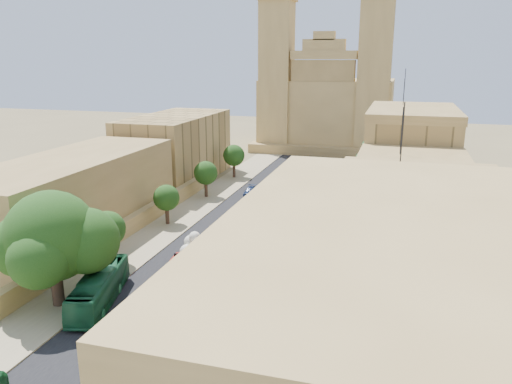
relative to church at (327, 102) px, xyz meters
The scene contains 32 objects.
ground 79.19m from the church, 90.00° to the right, with size 260.00×260.00×0.00m, color brown.
road_surface 49.54m from the church, 90.00° to the right, with size 14.00×140.00×0.01m, color black.
sidewalk_east 50.44m from the church, 78.94° to the right, with size 5.00×140.00×0.01m, color #9A8A65.
sidewalk_west 50.44m from the church, 101.06° to the right, with size 5.00×140.00×0.01m, color #9A8A65.
kerb_east 50.02m from the church, 81.81° to the right, with size 0.25×140.00×0.12m, color #9A8A65.
kerb_west 50.02m from the church, 98.19° to the right, with size 0.25×140.00×0.12m, color #9A8A65.
townhouse_a 83.22m from the church, 78.94° to the right, with size 9.00×14.00×16.40m.
townhouse_b 69.58m from the church, 76.73° to the right, with size 9.00×14.00×14.90m.
townhouse_c 56.00m from the church, 73.43° to the right, with size 9.00×14.00×17.40m.
townhouse_d 42.84m from the church, 68.07° to the right, with size 9.00×14.00×15.90m.
west_wall 60.55m from the church, 102.04° to the right, with size 1.00×40.00×1.80m, color #A5854A.
west_building_low 63.45m from the church, 106.54° to the right, with size 10.00×28.00×8.40m, color olive.
west_building_mid 39.27m from the church, 117.48° to the right, with size 10.00×22.00×10.00m, color tan.
church is the anchor object (origin of this frame).
ficus_tree 75.32m from the church, 97.20° to the right, with size 9.05×8.32×9.05m.
street_tree_a 67.64m from the church, 98.54° to the right, with size 3.29×3.29×5.06m.
street_tree_b 55.89m from the church, 100.38° to the right, with size 2.99×2.99×4.59m.
street_tree_c 44.21m from the church, 103.21° to the right, with size 3.22×3.22×4.95m.
street_tree_d 32.76m from the church, 108.09° to the right, with size 3.40×3.40×5.22m.
red_truck 67.85m from the church, 91.22° to the right, with size 3.39×6.94×3.91m.
olive_pickup 59.58m from the church, 83.69° to the right, with size 3.69×5.52×2.10m.
bus_green_north 74.35m from the church, 95.05° to the right, with size 2.16×9.23×2.57m, color #1A5732.
bus_red_east 67.03m from the church, 86.55° to the right, with size 2.30×9.81×2.73m, color #A42011.
bus_cream_east 45.94m from the church, 81.73° to the right, with size 1.93×8.24×2.30m, color #FFE2BC.
car_blue_a 63.62m from the church, 92.44° to the right, with size 1.54×3.82×1.30m, color #335FB7.
car_white_a 44.76m from the church, 90.77° to the right, with size 1.20×3.44×1.13m, color white.
car_cream 57.85m from the church, 87.49° to the right, with size 2.24×4.87×1.35m, color beige.
car_dkblue 41.31m from the church, 96.31° to the right, with size 1.51×3.72×1.08m, color #101E40.
car_white_b 37.67m from the church, 87.21° to the right, with size 1.57×3.89×1.33m, color white.
car_blue_b 26.70m from the church, 91.14° to the right, with size 1.18×3.39×1.12m, color #445DA1.
pedestrian_a 68.88m from the church, 81.95° to the right, with size 0.55×0.36×1.52m, color #29272C.
pedestrian_c 66.91m from the church, 83.51° to the right, with size 0.87×0.36×1.49m, color #2F2F33.
Camera 1 is at (14.86, -25.35, 18.45)m, focal length 35.00 mm.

